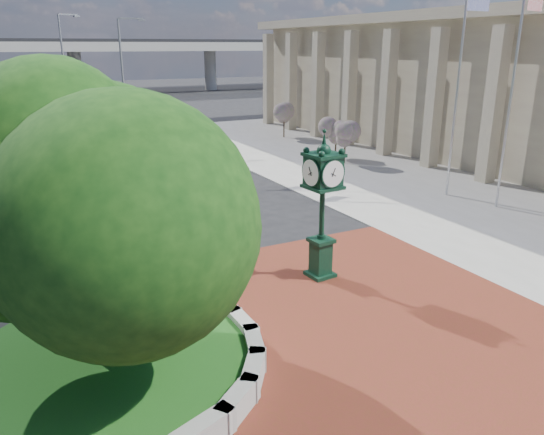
{
  "coord_description": "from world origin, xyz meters",
  "views": [
    {
      "loc": [
        -6.38,
        -10.24,
        6.67
      ],
      "look_at": [
        -0.2,
        1.5,
        2.35
      ],
      "focal_mm": 35.0,
      "sensor_mm": 36.0,
      "label": 1
    }
  ],
  "objects_px": {
    "post_clock": "(322,200)",
    "street_lamp_near": "(125,71)",
    "street_lamp_far": "(66,61)",
    "flagpole_b": "(457,91)",
    "flagpole_a": "(511,97)",
    "parked_car": "(69,115)"
  },
  "relations": [
    {
      "from": "post_clock",
      "to": "street_lamp_near",
      "type": "xyz_separation_m",
      "value": [
        0.71,
        26.62,
        2.56
      ]
    },
    {
      "from": "flagpole_a",
      "to": "street_lamp_near",
      "type": "distance_m",
      "value": 26.05
    },
    {
      "from": "street_lamp_near",
      "to": "street_lamp_far",
      "type": "relative_size",
      "value": 0.92
    },
    {
      "from": "post_clock",
      "to": "street_lamp_far",
      "type": "height_order",
      "value": "street_lamp_far"
    },
    {
      "from": "parked_car",
      "to": "street_lamp_near",
      "type": "relative_size",
      "value": 0.52
    },
    {
      "from": "post_clock",
      "to": "street_lamp_near",
      "type": "bearing_deg",
      "value": 88.48
    },
    {
      "from": "parked_car",
      "to": "flagpole_b",
      "type": "xyz_separation_m",
      "value": [
        12.1,
        -33.39,
        4.01
      ]
    },
    {
      "from": "post_clock",
      "to": "street_lamp_near",
      "type": "height_order",
      "value": "street_lamp_near"
    },
    {
      "from": "post_clock",
      "to": "street_lamp_far",
      "type": "xyz_separation_m",
      "value": [
        -1.71,
        38.04,
        3.0
      ]
    },
    {
      "from": "street_lamp_near",
      "to": "street_lamp_far",
      "type": "xyz_separation_m",
      "value": [
        -2.42,
        11.42,
        0.44
      ]
    },
    {
      "from": "parked_car",
      "to": "flagpole_a",
      "type": "bearing_deg",
      "value": -72.95
    },
    {
      "from": "post_clock",
      "to": "parked_car",
      "type": "distance_m",
      "value": 38.44
    },
    {
      "from": "parked_car",
      "to": "street_lamp_far",
      "type": "height_order",
      "value": "street_lamp_far"
    },
    {
      "from": "flagpole_b",
      "to": "street_lamp_far",
      "type": "distance_m",
      "value": 35.15
    },
    {
      "from": "flagpole_b",
      "to": "street_lamp_far",
      "type": "bearing_deg",
      "value": 109.75
    },
    {
      "from": "flagpole_a",
      "to": "flagpole_b",
      "type": "bearing_deg",
      "value": 101.1
    },
    {
      "from": "street_lamp_near",
      "to": "street_lamp_far",
      "type": "distance_m",
      "value": 11.68
    },
    {
      "from": "street_lamp_near",
      "to": "flagpole_b",
      "type": "bearing_deg",
      "value": -66.41
    },
    {
      "from": "parked_car",
      "to": "flagpole_b",
      "type": "height_order",
      "value": "flagpole_b"
    },
    {
      "from": "street_lamp_near",
      "to": "post_clock",
      "type": "bearing_deg",
      "value": -91.52
    },
    {
      "from": "flagpole_a",
      "to": "street_lamp_far",
      "type": "xyz_separation_m",
      "value": [
        -12.35,
        35.5,
        0.71
      ]
    },
    {
      "from": "flagpole_b",
      "to": "street_lamp_near",
      "type": "distance_m",
      "value": 23.64
    }
  ]
}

